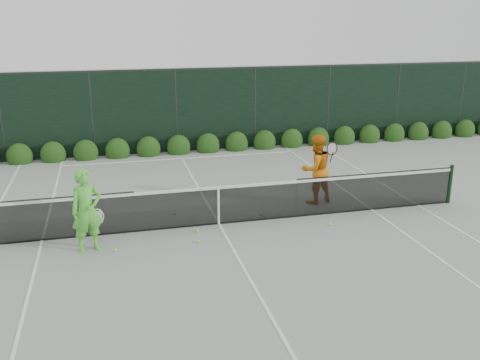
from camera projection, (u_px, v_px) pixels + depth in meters
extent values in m
plane|color=gray|center=(219.00, 224.00, 13.12)|extent=(80.00, 80.00, 0.00)
cylinder|color=#113318|center=(450.00, 184.00, 14.44)|extent=(0.10, 0.10, 1.07)
cube|color=black|center=(36.00, 220.00, 11.99)|extent=(4.40, 0.01, 1.02)
cube|color=black|center=(219.00, 206.00, 12.97)|extent=(4.00, 0.01, 0.96)
cube|color=black|center=(376.00, 191.00, 13.94)|extent=(4.40, 0.01, 1.02)
cube|color=white|center=(218.00, 188.00, 12.84)|extent=(12.80, 0.03, 0.07)
cube|color=black|center=(219.00, 223.00, 13.11)|extent=(12.80, 0.02, 0.04)
cube|color=white|center=(219.00, 207.00, 12.98)|extent=(0.05, 0.03, 0.91)
imported|color=#56CC3B|center=(87.00, 211.00, 11.42)|extent=(0.77, 0.63, 1.83)
torus|color=silver|center=(97.00, 217.00, 11.62)|extent=(0.30, 0.08, 0.30)
cylinder|color=black|center=(98.00, 227.00, 11.69)|extent=(0.10, 0.03, 0.30)
imported|color=orange|center=(316.00, 169.00, 14.37)|extent=(1.07, 0.92, 1.89)
torus|color=black|center=(332.00, 149.00, 14.09)|extent=(0.30, 0.03, 0.30)
cylinder|color=black|center=(332.00, 157.00, 14.16)|extent=(0.10, 0.03, 0.30)
cube|color=white|center=(418.00, 205.00, 14.39)|extent=(0.06, 23.77, 0.01)
cube|color=white|center=(42.00, 240.00, 12.16)|extent=(0.06, 23.77, 0.01)
cube|color=white|center=(372.00, 210.00, 14.07)|extent=(0.06, 23.77, 0.01)
cube|color=white|center=(165.00, 128.00, 24.12)|extent=(11.03, 0.06, 0.01)
cube|color=white|center=(182.00, 158.00, 19.04)|extent=(8.23, 0.06, 0.01)
cube|color=white|center=(219.00, 224.00, 13.12)|extent=(0.06, 12.80, 0.01)
cube|color=black|center=(176.00, 112.00, 19.61)|extent=(32.00, 0.06, 3.00)
cube|color=#262826|center=(175.00, 69.00, 19.16)|extent=(32.00, 0.06, 0.06)
cylinder|color=#262826|center=(1.00, 119.00, 18.22)|extent=(0.08, 0.08, 3.00)
cylinder|color=#262826|center=(92.00, 115.00, 18.92)|extent=(0.08, 0.08, 3.00)
cylinder|color=#262826|center=(176.00, 112.00, 19.61)|extent=(0.08, 0.08, 3.00)
cylinder|color=#262826|center=(255.00, 108.00, 20.31)|extent=(0.08, 0.08, 3.00)
cylinder|color=#262826|center=(328.00, 105.00, 21.01)|extent=(0.08, 0.08, 3.00)
cylinder|color=#262826|center=(397.00, 102.00, 21.70)|extent=(0.08, 0.08, 3.00)
cylinder|color=#262826|center=(461.00, 99.00, 22.40)|extent=(0.08, 0.08, 3.00)
ellipsoid|color=#153B10|center=(20.00, 157.00, 18.39)|extent=(0.86, 0.65, 0.94)
ellipsoid|color=#153B10|center=(53.00, 155.00, 18.64)|extent=(0.86, 0.65, 0.94)
ellipsoid|color=#153B10|center=(86.00, 153.00, 18.90)|extent=(0.86, 0.65, 0.94)
ellipsoid|color=#153B10|center=(118.00, 151.00, 19.16)|extent=(0.86, 0.65, 0.94)
ellipsoid|color=#153B10|center=(149.00, 149.00, 19.41)|extent=(0.86, 0.65, 0.94)
ellipsoid|color=#153B10|center=(179.00, 147.00, 19.67)|extent=(0.86, 0.65, 0.94)
ellipsoid|color=#153B10|center=(208.00, 146.00, 19.92)|extent=(0.86, 0.65, 0.94)
ellipsoid|color=#153B10|center=(237.00, 144.00, 20.18)|extent=(0.86, 0.65, 0.94)
ellipsoid|color=#153B10|center=(265.00, 142.00, 20.43)|extent=(0.86, 0.65, 0.94)
ellipsoid|color=#153B10|center=(292.00, 141.00, 20.69)|extent=(0.86, 0.65, 0.94)
ellipsoid|color=#153B10|center=(318.00, 139.00, 20.94)|extent=(0.86, 0.65, 0.94)
ellipsoid|color=#153B10|center=(344.00, 138.00, 21.20)|extent=(0.86, 0.65, 0.94)
ellipsoid|color=#153B10|center=(369.00, 136.00, 21.46)|extent=(0.86, 0.65, 0.94)
ellipsoid|color=#153B10|center=(394.00, 135.00, 21.71)|extent=(0.86, 0.65, 0.94)
ellipsoid|color=#153B10|center=(418.00, 133.00, 21.97)|extent=(0.86, 0.65, 0.94)
ellipsoid|color=#153B10|center=(442.00, 132.00, 22.22)|extent=(0.86, 0.65, 0.94)
ellipsoid|color=#153B10|center=(465.00, 131.00, 22.48)|extent=(0.86, 0.65, 0.94)
sphere|color=#E0EF35|center=(175.00, 214.00, 13.69)|extent=(0.07, 0.07, 0.07)
sphere|color=#E0EF35|center=(197.00, 231.00, 12.63)|extent=(0.07, 0.07, 0.07)
sphere|color=#E0EF35|center=(116.00, 250.00, 11.61)|extent=(0.07, 0.07, 0.07)
sphere|color=#E0EF35|center=(330.00, 224.00, 13.02)|extent=(0.07, 0.07, 0.07)
sphere|color=#E0EF35|center=(261.00, 215.00, 13.64)|extent=(0.07, 0.07, 0.07)
sphere|color=#E0EF35|center=(198.00, 241.00, 12.05)|extent=(0.07, 0.07, 0.07)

